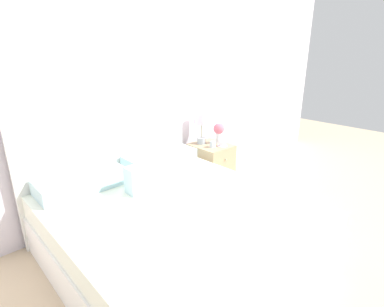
# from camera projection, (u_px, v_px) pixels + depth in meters

# --- Properties ---
(ground_plane) EXTENTS (12.00, 12.00, 0.00)m
(ground_plane) POSITION_uv_depth(u_px,v_px,m) (117.00, 214.00, 3.31)
(ground_plane) COLOR #CCB28E
(wall_back) EXTENTS (8.00, 0.06, 2.60)m
(wall_back) POSITION_uv_depth(u_px,v_px,m) (102.00, 95.00, 2.93)
(wall_back) COLOR white
(wall_back) RESTS_ON ground_plane
(bed) EXTENTS (1.85, 2.06, 1.23)m
(bed) POSITION_uv_depth(u_px,v_px,m) (170.00, 225.00, 2.56)
(bed) COLOR white
(bed) RESTS_ON ground_plane
(nightstand) EXTENTS (0.42, 0.50, 0.60)m
(nightstand) POSITION_uv_depth(u_px,v_px,m) (211.00, 167.00, 3.82)
(nightstand) COLOR tan
(nightstand) RESTS_ON ground_plane
(table_lamp) EXTENTS (0.19, 0.19, 0.39)m
(table_lamp) POSITION_uv_depth(u_px,v_px,m) (202.00, 122.00, 3.67)
(table_lamp) COLOR #A8B2BC
(table_lamp) RESTS_ON nightstand
(flower_vase) EXTENTS (0.13, 0.13, 0.25)m
(flower_vase) POSITION_uv_depth(u_px,v_px,m) (219.00, 131.00, 3.73)
(flower_vase) COLOR white
(flower_vase) RESTS_ON nightstand
(teacup) EXTENTS (0.13, 0.13, 0.06)m
(teacup) POSITION_uv_depth(u_px,v_px,m) (222.00, 144.00, 3.66)
(teacup) COLOR white
(teacup) RESTS_ON nightstand
(alarm_clock) EXTENTS (0.07, 0.04, 0.08)m
(alarm_clock) POSITION_uv_depth(u_px,v_px,m) (213.00, 144.00, 3.61)
(alarm_clock) COLOR silver
(alarm_clock) RESTS_ON nightstand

